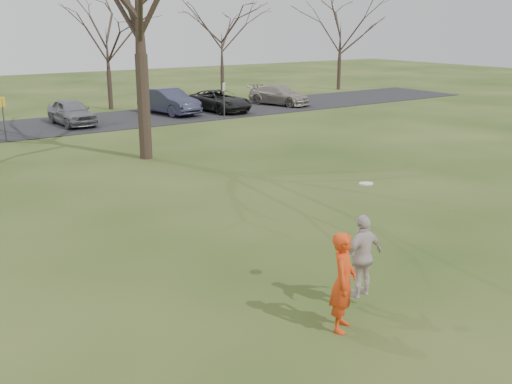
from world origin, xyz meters
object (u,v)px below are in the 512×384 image
catching_play (363,256)px  car_6 (220,101)px  player_defender (343,282)px  car_4 (71,112)px  car_5 (169,101)px  car_7 (279,95)px

catching_play → car_6: bearing=65.2°
player_defender → car_4: (2.84, 24.75, -0.20)m
car_5 → car_4: bearing=175.4°
car_4 → car_7: 14.13m
player_defender → car_7: size_ratio=0.42×
car_6 → car_5: bearing=160.1°
car_5 → car_7: (8.01, -0.41, -0.11)m
car_5 → car_7: 8.02m
catching_play → car_7: bearing=56.7°
player_defender → car_5: 26.90m
car_5 → player_defender: bearing=-119.7°
car_6 → catching_play: catching_play is taller
player_defender → car_4: 24.92m
car_4 → car_5: bearing=3.1°
car_4 → car_7: (14.13, 0.20, -0.05)m
car_6 → car_7: car_6 is taller
car_5 → catching_play: size_ratio=2.07×
car_4 → car_6: (9.24, -0.14, -0.04)m
player_defender → car_4: player_defender is taller
car_5 → car_6: bearing=-23.8°
car_4 → catching_play: 24.39m
car_5 → car_6: 3.21m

